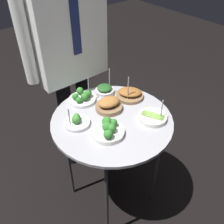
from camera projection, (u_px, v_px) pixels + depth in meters
ground_plane at (112, 195)px, 1.91m from camera, size 8.00×8.00×0.00m
serving_cart at (112, 126)px, 1.47m from camera, size 0.70×0.70×0.76m
bowl_asparagus_front_right at (153, 117)px, 1.42m from camera, size 0.16×0.16×0.14m
bowl_broccoli_center at (108, 130)px, 1.32m from camera, size 0.18×0.18×0.08m
bowl_broccoli_front_center at (82, 98)px, 1.56m from camera, size 0.17×0.17×0.16m
bowl_spinach_front_left at (105, 90)px, 1.62m from camera, size 0.12×0.12×0.18m
bowl_roast_mid_right at (130, 94)px, 1.59m from camera, size 0.18×0.18×0.17m
bowl_roast_back_right at (109, 105)px, 1.49m from camera, size 0.16×0.16×0.08m
bowl_broccoli_back_left at (77, 121)px, 1.38m from camera, size 0.14×0.14×0.12m
waiter_figure at (68, 43)px, 1.57m from camera, size 0.61×0.23×1.66m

